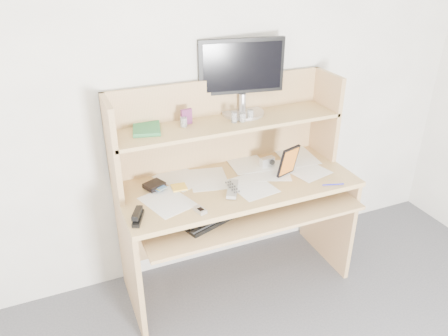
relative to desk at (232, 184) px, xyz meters
name	(u,v)px	position (x,y,z in m)	size (l,w,h in m)	color
back_wall	(217,86)	(0.00, 0.24, 0.56)	(3.60, 0.04, 2.50)	white
desk	(232,184)	(0.00, 0.00, 0.00)	(1.40, 0.70, 1.30)	tan
paper_clutter	(238,181)	(0.00, -0.08, 0.06)	(1.32, 0.54, 0.01)	silver
keyboard	(220,211)	(-0.17, -0.21, -0.03)	(0.53, 0.33, 0.03)	black
tv_remote	(232,189)	(-0.08, -0.17, 0.07)	(0.05, 0.20, 0.02)	gray
flip_phone	(200,209)	(-0.32, -0.30, 0.07)	(0.04, 0.08, 0.02)	#BCBCBE
stapler	(138,216)	(-0.64, -0.25, 0.08)	(0.04, 0.15, 0.04)	black
wallet	(154,185)	(-0.48, 0.04, 0.08)	(0.11, 0.09, 0.03)	black
sticky_note_pad	(179,187)	(-0.35, -0.01, 0.06)	(0.08, 0.08, 0.01)	yellow
digital_camera	(267,162)	(0.25, 0.03, 0.09)	(0.09, 0.04, 0.06)	silver
game_case	(288,161)	(0.31, -0.13, 0.16)	(0.14, 0.02, 0.19)	black
blue_pen	(333,184)	(0.49, -0.34, 0.07)	(0.01, 0.01, 0.13)	#1718AE
card_box	(186,117)	(-0.24, 0.12, 0.43)	(0.07, 0.02, 0.09)	maroon
shelf_book	(147,128)	(-0.47, 0.13, 0.40)	(0.15, 0.21, 0.02)	#327D58
chip_stack_a	(184,122)	(-0.27, 0.10, 0.41)	(0.04, 0.04, 0.05)	black
chip_stack_b	(250,115)	(0.13, 0.04, 0.42)	(0.04, 0.04, 0.06)	white
chip_stack_c	(242,117)	(0.08, 0.04, 0.41)	(0.04, 0.04, 0.05)	black
chip_stack_d	(234,117)	(0.03, 0.04, 0.42)	(0.03, 0.03, 0.06)	white
monitor	(242,74)	(0.13, 0.18, 0.63)	(0.52, 0.26, 0.45)	silver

